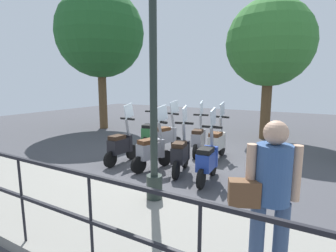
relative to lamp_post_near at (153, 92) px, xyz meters
name	(u,v)px	position (x,y,z in m)	size (l,w,h in m)	color
ground_plane	(181,163)	(2.40, 0.72, -1.92)	(28.00, 28.00, 0.00)	#424247
promenade_walkway	(90,211)	(-0.75, 0.72, -1.85)	(2.20, 20.00, 0.15)	gray
fence_railing	(20,184)	(-1.80, 0.72, -1.03)	(0.04, 16.03, 1.07)	black
lamp_post_near	(153,92)	(0.00, 0.00, 0.00)	(0.26, 0.90, 4.03)	#232D28
pedestrian_with_bag	(270,191)	(-1.03, -1.94, -0.84)	(0.47, 0.61, 1.59)	#384C70
tree_large	(100,34)	(5.31, 6.15, 2.21)	(3.78, 3.78, 6.04)	brown
tree_distant	(270,43)	(6.59, -0.63, 1.50)	(3.04, 3.04, 4.97)	brown
scooter_near_0	(208,160)	(1.50, -0.36, -1.44)	(1.23, 0.44, 1.54)	black
scooter_near_1	(181,153)	(1.69, 0.36, -1.44)	(1.22, 0.49, 1.54)	black
scooter_near_2	(152,150)	(1.57, 1.08, -1.44)	(1.20, 0.54, 1.54)	black
scooter_near_3	(121,145)	(1.60, 2.04, -1.44)	(1.23, 0.44, 1.54)	black
scooter_far_0	(217,142)	(3.18, 0.02, -1.44)	(1.23, 0.44, 1.54)	black
scooter_far_1	(199,138)	(3.32, 0.62, -1.44)	(1.22, 0.49, 1.54)	black
scooter_far_2	(166,136)	(3.17, 1.60, -1.44)	(1.20, 0.53, 1.54)	black
scooter_far_3	(149,132)	(3.41, 2.38, -1.44)	(1.21, 0.52, 1.54)	black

